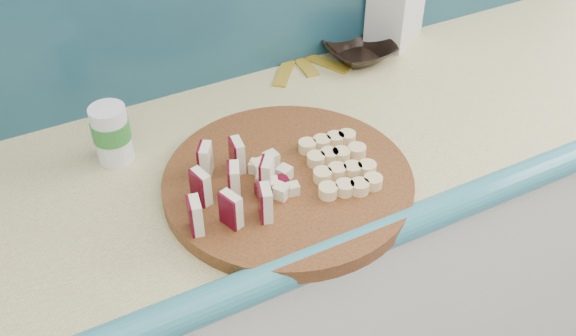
{
  "coord_description": "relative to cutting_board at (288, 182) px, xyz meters",
  "views": [
    {
      "loc": [
        -0.33,
        0.6,
        1.69
      ],
      "look_at": [
        0.09,
        1.38,
        0.96
      ],
      "focal_mm": 40.0,
      "sensor_mm": 36.0,
      "label": 1
    }
  ],
  "objects": [
    {
      "name": "banana_slices",
      "position": [
        0.1,
        -0.02,
        0.02
      ],
      "size": [
        0.14,
        0.19,
        0.02
      ],
      "color": "beige",
      "rests_on": "cutting_board"
    },
    {
      "name": "apple_wedges",
      "position": [
        -0.12,
        -0.01,
        0.05
      ],
      "size": [
        0.18,
        0.19,
        0.06
      ],
      "color": "beige",
      "rests_on": "cutting_board"
    },
    {
      "name": "kitchen_counter",
      "position": [
        0.01,
        0.12,
        -0.47
      ],
      "size": [
        2.2,
        0.63,
        0.91
      ],
      "color": "white",
      "rests_on": "ground"
    },
    {
      "name": "banana_peel",
      "position": [
        0.24,
        0.37,
        -0.01
      ],
      "size": [
        0.2,
        0.17,
        0.01
      ],
      "rotation": [
        0.0,
        0.0,
        -0.26
      ],
      "color": "gold",
      "rests_on": "kitchen_counter"
    },
    {
      "name": "canister",
      "position": [
        -0.25,
        0.23,
        0.05
      ],
      "size": [
        0.07,
        0.07,
        0.12
      ],
      "rotation": [
        0.0,
        0.0,
        0.28
      ],
      "color": "white",
      "rests_on": "kitchen_counter"
    },
    {
      "name": "cutting_board",
      "position": [
        0.0,
        0.0,
        0.0
      ],
      "size": [
        0.55,
        0.55,
        0.03
      ],
      "primitive_type": "cylinder",
      "rotation": [
        0.0,
        0.0,
        -0.22
      ],
      "color": "#4A200F",
      "rests_on": "kitchen_counter"
    },
    {
      "name": "apple_chunks",
      "position": [
        -0.03,
        0.01,
        0.03
      ],
      "size": [
        0.07,
        0.07,
        0.02
      ],
      "color": "#F3E7C2",
      "rests_on": "cutting_board"
    },
    {
      "name": "brown_bowl",
      "position": [
        0.37,
        0.34,
        0.01
      ],
      "size": [
        0.17,
        0.17,
        0.04
      ],
      "primitive_type": "imported",
      "rotation": [
        0.0,
        0.0,
        0.03
      ],
      "color": "black",
      "rests_on": "kitchen_counter"
    }
  ]
}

